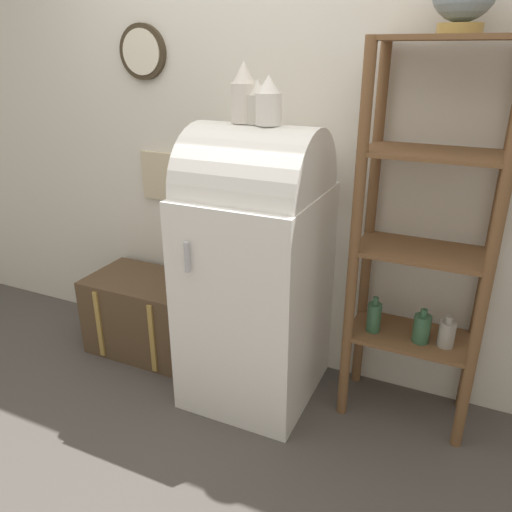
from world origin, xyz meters
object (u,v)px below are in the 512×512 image
object	(u,v)px
refrigerator	(256,265)
vase_right	(269,102)
suitcase_trunk	(148,314)
vase_left	(244,94)
vase_center	(258,103)

from	to	relation	value
refrigerator	vase_right	distance (m)	0.79
suitcase_trunk	vase_left	world-z (taller)	vase_left
refrigerator	vase_center	xyz separation A→B (m)	(0.00, 0.02, 0.78)
suitcase_trunk	vase_right	bearing A→B (deg)	-6.44
refrigerator	vase_left	xyz separation A→B (m)	(-0.06, 0.01, 0.81)
vase_left	vase_center	size ratio (longest dim) A/B	1.37
vase_left	vase_center	bearing A→B (deg)	1.58
suitcase_trunk	vase_center	size ratio (longest dim) A/B	3.60
suitcase_trunk	vase_center	distance (m)	1.50
vase_left	vase_right	world-z (taller)	vase_left
suitcase_trunk	vase_left	xyz separation A→B (m)	(0.70, -0.07, 1.32)
refrigerator	vase_right	bearing A→B (deg)	-11.05
vase_left	suitcase_trunk	bearing A→B (deg)	174.50
refrigerator	vase_left	size ratio (longest dim) A/B	5.42
refrigerator	vase_center	size ratio (longest dim) A/B	7.43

